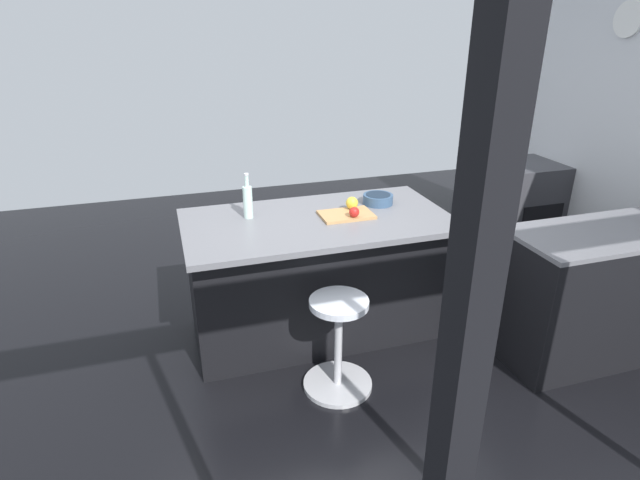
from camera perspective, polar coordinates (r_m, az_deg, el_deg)
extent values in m
plane|color=black|center=(3.90, -1.28, -10.59)|extent=(7.35, 7.35, 0.00)
cylinder|color=white|center=(5.04, 30.91, 20.18)|extent=(0.03, 0.28, 0.28)
cube|color=#38383D|center=(5.52, 21.35, 3.46)|extent=(0.60, 0.60, 0.88)
cube|color=black|center=(5.31, 23.24, 1.90)|extent=(0.44, 0.01, 0.32)
cube|color=black|center=(3.75, -0.46, -4.20)|extent=(1.75, 0.77, 0.88)
cube|color=slate|center=(3.52, -0.24, 2.07)|extent=(1.81, 0.97, 0.04)
cylinder|color=#B7B7BC|center=(3.44, 1.96, -15.55)|extent=(0.44, 0.44, 0.03)
cylinder|color=#B7B7BC|center=(3.27, 2.03, -11.58)|extent=(0.05, 0.05, 0.57)
cylinder|color=silver|center=(3.10, 2.11, -6.95)|extent=(0.36, 0.36, 0.04)
cube|color=tan|center=(3.56, 2.92, 2.80)|extent=(0.36, 0.24, 0.02)
sphere|color=gold|center=(3.63, 3.54, 4.10)|extent=(0.09, 0.09, 0.09)
sphere|color=red|center=(3.48, 3.78, 3.09)|extent=(0.07, 0.07, 0.07)
cylinder|color=silver|center=(3.52, -7.96, 4.12)|extent=(0.06, 0.06, 0.22)
cylinder|color=silver|center=(3.48, -8.09, 6.46)|extent=(0.03, 0.03, 0.08)
cylinder|color=#B7B7BC|center=(3.46, -8.14, 7.17)|extent=(0.03, 0.03, 0.02)
cylinder|color=#334C6B|center=(3.81, 6.41, 4.49)|extent=(0.22, 0.22, 0.07)
cylinder|color=#192635|center=(3.80, 6.42, 4.70)|extent=(0.18, 0.18, 0.04)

